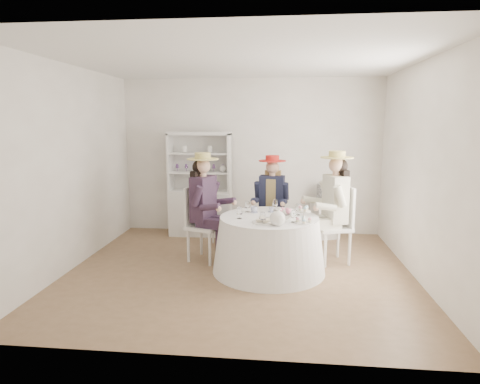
# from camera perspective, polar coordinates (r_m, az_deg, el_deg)

# --- Properties ---
(ground) EXTENTS (4.50, 4.50, 0.00)m
(ground) POSITION_cam_1_polar(r_m,az_deg,el_deg) (5.43, -0.11, -11.16)
(ground) COLOR brown
(ground) RESTS_ON ground
(ceiling) EXTENTS (4.50, 4.50, 0.00)m
(ceiling) POSITION_cam_1_polar(r_m,az_deg,el_deg) (5.13, -0.12, 18.29)
(ceiling) COLOR white
(ceiling) RESTS_ON wall_back
(wall_back) EXTENTS (4.50, 0.00, 4.50)m
(wall_back) POSITION_cam_1_polar(r_m,az_deg,el_deg) (7.09, 1.55, 5.02)
(wall_back) COLOR silver
(wall_back) RESTS_ON ground
(wall_front) EXTENTS (4.50, 0.00, 4.50)m
(wall_front) POSITION_cam_1_polar(r_m,az_deg,el_deg) (3.15, -3.84, -1.15)
(wall_front) COLOR silver
(wall_front) RESTS_ON ground
(wall_left) EXTENTS (0.00, 4.50, 4.50)m
(wall_left) POSITION_cam_1_polar(r_m,az_deg,el_deg) (5.78, -22.91, 3.14)
(wall_left) COLOR silver
(wall_left) RESTS_ON ground
(wall_right) EXTENTS (0.00, 4.50, 4.50)m
(wall_right) POSITION_cam_1_polar(r_m,az_deg,el_deg) (5.37, 24.56, 2.56)
(wall_right) COLOR silver
(wall_right) RESTS_ON ground
(tea_table) EXTENTS (1.48, 1.48, 0.74)m
(tea_table) POSITION_cam_1_polar(r_m,az_deg,el_deg) (5.34, 4.12, -7.41)
(tea_table) COLOR white
(tea_table) RESTS_ON ground
(hutch) EXTENTS (1.11, 0.53, 1.79)m
(hutch) POSITION_cam_1_polar(r_m,az_deg,el_deg) (7.01, -5.60, -0.97)
(hutch) COLOR silver
(hutch) RESTS_ON ground
(side_table) EXTENTS (0.51, 0.51, 0.62)m
(side_table) POSITION_cam_1_polar(r_m,az_deg,el_deg) (7.03, 11.94, -3.81)
(side_table) COLOR silver
(side_table) RESTS_ON ground
(hatbox) EXTENTS (0.36, 0.36, 0.30)m
(hatbox) POSITION_cam_1_polar(r_m,az_deg,el_deg) (6.94, 12.08, -0.11)
(hatbox) COLOR black
(hatbox) RESTS_ON side_table
(guest_left) EXTENTS (0.64, 0.58, 1.54)m
(guest_left) POSITION_cam_1_polar(r_m,az_deg,el_deg) (5.63, -5.00, -1.25)
(guest_left) COLOR silver
(guest_left) RESTS_ON ground
(guest_mid) EXTENTS (0.54, 0.56, 1.46)m
(guest_mid) POSITION_cam_1_polar(r_m,az_deg,el_deg) (6.17, 4.52, -0.66)
(guest_mid) COLOR silver
(guest_mid) RESTS_ON ground
(guest_right) EXTENTS (0.64, 0.59, 1.57)m
(guest_right) POSITION_cam_1_polar(r_m,az_deg,el_deg) (5.67, 13.13, -1.21)
(guest_right) COLOR silver
(guest_right) RESTS_ON ground
(spare_chair) EXTENTS (0.38, 0.38, 0.87)m
(spare_chair) POSITION_cam_1_polar(r_m,az_deg,el_deg) (6.28, -3.01, -3.78)
(spare_chair) COLOR silver
(spare_chair) RESTS_ON ground
(teacup_a) EXTENTS (0.09, 0.09, 0.07)m
(teacup_a) POSITION_cam_1_polar(r_m,az_deg,el_deg) (5.46, 2.03, -2.57)
(teacup_a) COLOR white
(teacup_a) RESTS_ON tea_table
(teacup_b) EXTENTS (0.07, 0.07, 0.06)m
(teacup_b) POSITION_cam_1_polar(r_m,az_deg,el_deg) (5.50, 4.49, -2.55)
(teacup_b) COLOR white
(teacup_b) RESTS_ON tea_table
(teacup_c) EXTENTS (0.09, 0.09, 0.07)m
(teacup_c) POSITION_cam_1_polar(r_m,az_deg,el_deg) (5.29, 7.19, -3.04)
(teacup_c) COLOR white
(teacup_c) RESTS_ON tea_table
(flower_bowl) EXTENTS (0.28, 0.28, 0.06)m
(flower_bowl) POSITION_cam_1_polar(r_m,az_deg,el_deg) (5.14, 6.22, -3.49)
(flower_bowl) COLOR white
(flower_bowl) RESTS_ON tea_table
(flower_arrangement) EXTENTS (0.18, 0.17, 0.07)m
(flower_arrangement) POSITION_cam_1_polar(r_m,az_deg,el_deg) (5.14, 6.53, -2.85)
(flower_arrangement) COLOR pink
(flower_arrangement) RESTS_ON tea_table
(table_teapot) EXTENTS (0.26, 0.19, 0.20)m
(table_teapot) POSITION_cam_1_polar(r_m,az_deg,el_deg) (4.80, 5.39, -3.76)
(table_teapot) COLOR white
(table_teapot) RESTS_ON tea_table
(sandwich_plate) EXTENTS (0.28, 0.28, 0.06)m
(sandwich_plate) POSITION_cam_1_polar(r_m,az_deg,el_deg) (4.93, 3.37, -4.19)
(sandwich_plate) COLOR white
(sandwich_plate) RESTS_ON tea_table
(cupcake_stand) EXTENTS (0.22, 0.22, 0.21)m
(cupcake_stand) POSITION_cam_1_polar(r_m,az_deg,el_deg) (4.95, 9.05, -3.52)
(cupcake_stand) COLOR white
(cupcake_stand) RESTS_ON tea_table
(stemware_set) EXTENTS (0.83, 0.87, 0.15)m
(stemware_set) POSITION_cam_1_polar(r_m,az_deg,el_deg) (5.22, 4.18, -2.73)
(stemware_set) COLOR white
(stemware_set) RESTS_ON tea_table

